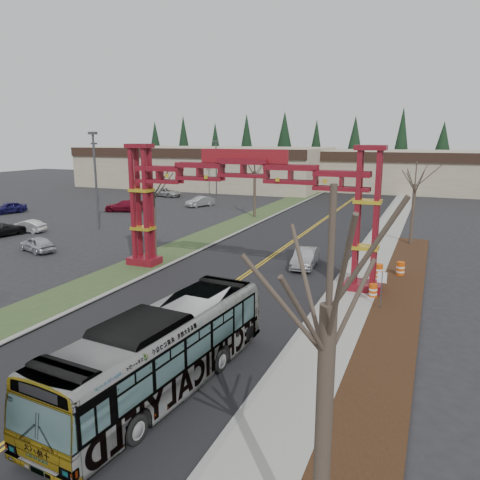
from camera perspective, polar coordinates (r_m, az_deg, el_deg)
The scene contains 33 objects.
ground at distance 18.20m, azimuth -23.04°, elevation -19.50°, with size 200.00×200.00×0.00m, color black.
road at distance 38.45m, azimuth 4.37°, elevation -1.67°, with size 12.00×110.00×0.02m, color black.
lane_line_left at distance 38.48m, azimuth 4.20°, elevation -1.63°, with size 0.12×100.00×0.01m, color gold.
lane_line_right at distance 38.41m, azimuth 4.54°, elevation -1.67°, with size 0.12×100.00×0.01m, color gold.
curb_right at distance 37.03m, azimuth 13.44°, elevation -2.42°, with size 0.30×110.00×0.15m, color gray.
sidewalk_right at distance 36.85m, azimuth 15.67°, elevation -2.62°, with size 2.60×110.00×0.14m, color gray.
landscape_strip at distance 22.48m, azimuth 17.37°, elevation -12.54°, with size 2.60×50.00×0.12m, color black.
grass_median at distance 41.57m, azimuth -6.15°, elevation -0.59°, with size 4.00×110.00×0.08m, color #2F4422.
curb_left at distance 40.72m, azimuth -3.87°, elevation -0.77°, with size 0.30×110.00×0.15m, color gray.
gateway_arch at distance 30.91m, azimuth 0.43°, elevation 6.18°, with size 18.20×1.60×8.90m.
retail_building_west at distance 92.49m, azimuth -4.17°, elevation 8.90°, with size 46.00×22.30×7.50m.
retail_building_east at distance 90.59m, azimuth 21.81°, elevation 7.83°, with size 38.00×20.30×7.00m.
conifer_treeline at distance 103.11m, azimuth 16.61°, elevation 10.30°, with size 116.10×5.60×13.00m.
transit_bus at distance 18.06m, azimuth -9.46°, elevation -13.18°, with size 2.65×11.33×3.16m, color #9C9EA3.
silver_sedan at distance 34.59m, azimuth 7.96°, elevation -2.18°, with size 1.48×4.23×1.39m, color #A5A8AD.
parked_car_near_a at distance 42.39m, azimuth -23.51°, elevation -0.46°, with size 1.55×3.86×1.32m, color #BBBBC3.
parked_car_near_b at distance 51.53m, azimuth -24.52°, elevation 1.53°, with size 1.30×3.73×1.23m, color white.
parked_car_near_c at distance 50.73m, azimuth -26.96°, elevation 1.18°, with size 2.15×4.67×1.30m, color black.
parked_car_mid_a at distance 62.05m, azimuth -13.91°, elevation 4.07°, with size 2.07×5.10×1.48m, color maroon.
parked_car_mid_b at distance 65.50m, azimuth -26.37°, elevation 3.54°, with size 1.69×4.21×1.43m, color navy.
parked_car_far_a at distance 64.95m, azimuth -4.89°, elevation 4.70°, with size 1.46×4.19×1.38m, color #A0A3A7.
parked_car_far_b at distance 76.57m, azimuth -8.88°, elevation 5.76°, with size 2.28×4.95×1.38m, color #BEBEBE.
bare_tree_median_mid at distance 36.05m, azimuth -10.57°, elevation 5.27°, with size 3.04×3.04×7.03m.
bare_tree_median_far at distance 55.22m, azimuth 1.81°, elevation 8.40°, with size 3.31×3.31×7.71m.
bare_tree_right_near at distance 8.91m, azimuth 10.76°, elevation -8.08°, with size 3.41×3.41×8.53m.
bare_tree_right_far at distance 43.50m, azimuth 20.56°, elevation 6.33°, with size 2.96×2.96×7.31m.
light_pole_near at distance 50.25m, azimuth -17.23°, elevation 7.72°, with size 0.86×0.43×9.89m.
light_pole_mid at distance 67.38m, azimuth -17.19°, elevation 8.16°, with size 0.75×0.38×8.65m.
light_pole_far at distance 74.58m, azimuth -2.92°, elevation 9.15°, with size 0.77×0.38×8.88m.
street_sign at distance 26.74m, azimuth 16.90°, elevation -5.04°, with size 0.49×0.06×2.17m.
barrel_south at distance 28.80m, azimuth 15.91°, elevation -6.05°, with size 0.49×0.49×0.90m.
barrel_mid at distance 32.76m, azimuth 16.54°, elevation -3.73°, with size 0.56×0.56×1.04m.
barrel_north at distance 33.84m, azimuth 18.97°, elevation -3.39°, with size 0.55×0.55×1.03m.
Camera 1 is at (11.64, -10.44, 9.32)m, focal length 35.00 mm.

